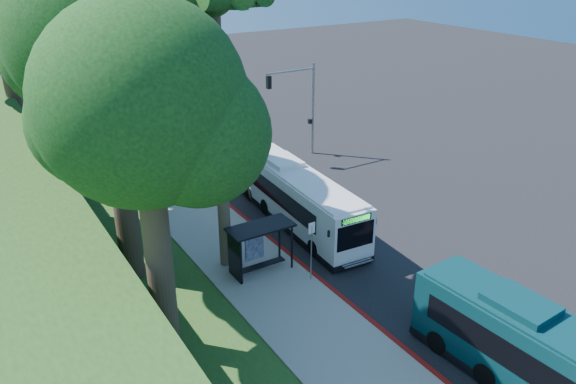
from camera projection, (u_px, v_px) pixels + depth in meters
ground at (339, 216)px, 33.58m from camera, size 140.00×140.00×0.00m
sidewalk at (229, 247)px, 30.04m from camera, size 4.50×70.00×0.12m
red_curb at (306, 268)px, 28.04m from camera, size 0.25×30.00×0.13m
grass_verge at (97, 236)px, 31.20m from camera, size 8.00×70.00×0.06m
bus_shelter at (255, 240)px, 27.13m from camera, size 3.20×1.51×2.55m
stop_sign_pole at (311, 244)px, 26.25m from camera, size 0.35×0.06×3.17m
traffic_signal_pole at (302, 99)px, 41.37m from camera, size 4.10×0.30×7.00m
palm_tree at (213, 10)px, 23.44m from camera, size 4.20×4.20×14.40m
tree_0 at (106, 43)px, 23.05m from camera, size 8.40×8.00×15.70m
tree_2 at (48, 19)px, 36.02m from camera, size 8.82×8.40×15.12m
tree_4 at (20, 8)px, 48.99m from camera, size 8.40×8.00×14.14m
tree_5 at (20, 9)px, 56.00m from camera, size 7.35×7.00×12.86m
tree_6 at (146, 115)px, 18.75m from camera, size 7.56×7.20×13.74m
white_bus at (298, 197)px, 32.10m from camera, size 3.14×11.55×3.41m
teal_bus at (559, 367)px, 19.19m from camera, size 3.10×11.56×3.41m
pickup at (297, 176)px, 37.48m from camera, size 2.34×5.05×1.40m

